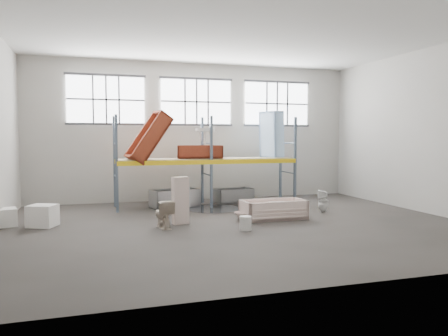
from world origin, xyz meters
name	(u,v)px	position (x,y,z in m)	size (l,w,h in m)	color
floor	(241,226)	(0.00, 0.00, -0.05)	(12.00, 10.00, 0.10)	#45403C
ceiling	(241,30)	(0.00, 0.00, 5.05)	(12.00, 10.00, 0.10)	silver
wall_back	(196,132)	(0.00, 5.05, 2.50)	(12.00, 0.10, 5.00)	#A9A59C
wall_front	(351,124)	(0.00, -5.05, 2.50)	(12.00, 0.10, 5.00)	#9F9C94
wall_right	(431,131)	(6.05, 0.00, 2.50)	(0.10, 10.00, 5.00)	#B2AEA5
window_left	(106,100)	(-3.20, 4.94, 3.60)	(2.60, 0.04, 1.60)	white
window_mid	(196,102)	(0.00, 4.94, 3.60)	(2.60, 0.04, 1.60)	white
window_right	(277,104)	(3.20, 4.94, 3.60)	(2.60, 0.04, 1.60)	white
rack_upright_la	(117,164)	(-3.00, 2.90, 1.50)	(0.08, 0.08, 3.00)	slate
rack_upright_lb	(114,162)	(-3.00, 4.10, 1.50)	(0.08, 0.08, 3.00)	slate
rack_upright_ma	(211,162)	(0.00, 2.90, 1.50)	(0.08, 0.08, 3.00)	slate
rack_upright_mb	(202,160)	(0.00, 4.10, 1.50)	(0.08, 0.08, 3.00)	slate
rack_upright_ra	(295,161)	(3.00, 2.90, 1.50)	(0.08, 0.08, 3.00)	slate
rack_upright_rb	(281,159)	(3.00, 4.10, 1.50)	(0.08, 0.08, 3.00)	slate
rack_beam_front	(211,162)	(0.00, 2.90, 1.50)	(6.00, 0.10, 0.14)	yellow
rack_beam_back	(202,160)	(0.00, 4.10, 1.50)	(6.00, 0.10, 0.14)	yellow
shelf_deck	(207,159)	(0.00, 3.50, 1.58)	(5.90, 1.10, 0.03)	gray
wet_patch	(213,209)	(0.00, 2.70, 0.00)	(1.80, 1.80, 0.00)	black
bathtub_beige	(273,209)	(1.16, 0.50, 0.27)	(1.81, 0.85, 0.53)	beige
cistern_spare	(276,209)	(1.23, 0.50, 0.28)	(0.42, 0.20, 0.40)	beige
sink_in_tub	(241,215)	(0.21, 0.53, 0.16)	(0.43, 0.43, 0.15)	beige
toilet_beige	(163,214)	(-2.03, 0.15, 0.36)	(0.41, 0.71, 0.73)	beige
cistern_tall	(180,200)	(-1.50, 0.57, 0.63)	(0.41, 0.26, 1.26)	beige
toilet_white	(323,201)	(3.05, 1.03, 0.35)	(0.31, 0.32, 0.69)	white
steel_tub_left	(175,198)	(-1.10, 3.49, 0.29)	(1.57, 0.73, 0.58)	#B2B7BB
steel_tub_right	(234,196)	(1.07, 3.80, 0.25)	(1.35, 0.63, 0.49)	#999CA0
rust_tub_flat	(200,152)	(-0.22, 3.49, 1.82)	(1.51, 0.71, 0.42)	maroon
rust_tub_tilted	(149,138)	(-1.97, 3.31, 2.29)	(1.78, 0.83, 0.50)	maroon
sink_on_shelf	(205,144)	(-0.13, 3.18, 2.09)	(0.63, 0.49, 0.56)	silver
blue_tub_upright	(272,135)	(2.47, 3.73, 2.40)	(1.66, 0.78, 0.47)	#A5CCF7
bucket	(245,223)	(-0.12, -0.70, 0.17)	(0.30, 0.30, 0.35)	silver
carton_near	(43,216)	(-4.98, 1.27, 0.28)	(0.65, 0.56, 0.56)	white
carton_far	(5,217)	(-5.92, 1.58, 0.23)	(0.56, 0.56, 0.46)	white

